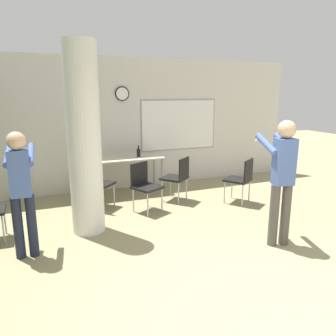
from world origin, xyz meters
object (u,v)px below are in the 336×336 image
(chair_mid_room, at_px, (241,177))
(person_playing_side, at_px, (282,173))
(bottle_on_table, at_px, (139,153))
(folding_table, at_px, (124,161))
(chair_table_right, at_px, (178,176))
(chair_table_front, at_px, (145,183))
(person_watching_back, at_px, (21,185))
(chair_table_left, at_px, (97,182))

(chair_mid_room, xyz_separation_m, person_playing_side, (-0.50, -1.65, 0.51))
(bottle_on_table, distance_m, person_playing_side, 3.26)
(folding_table, relative_size, person_playing_side, 0.92)
(chair_table_right, bearing_deg, chair_table_front, -159.59)
(chair_table_front, height_order, person_playing_side, person_playing_side)
(person_playing_side, bearing_deg, chair_table_right, 104.27)
(chair_table_right, xyz_separation_m, person_watching_back, (-2.70, -1.30, 0.45))
(bottle_on_table, distance_m, person_watching_back, 3.05)
(chair_mid_room, height_order, person_playing_side, person_playing_side)
(chair_table_front, xyz_separation_m, chair_mid_room, (1.84, -0.28, 0.00))
(bottle_on_table, distance_m, chair_mid_room, 2.16)
(bottle_on_table, bearing_deg, folding_table, 178.85)
(chair_table_left, bearing_deg, chair_mid_room, -15.08)
(person_watching_back, bearing_deg, person_playing_side, -15.83)
(folding_table, bearing_deg, chair_table_front, -86.19)
(bottle_on_table, distance_m, chair_table_left, 1.27)
(chair_mid_room, bearing_deg, folding_table, 143.46)
(folding_table, xyz_separation_m, bottle_on_table, (0.31, -0.01, 0.15))
(chair_table_front, bearing_deg, chair_table_left, 151.37)
(bottle_on_table, distance_m, chair_table_front, 1.20)
(chair_mid_room, bearing_deg, chair_table_left, 164.92)
(chair_table_front, bearing_deg, chair_mid_room, -8.80)
(folding_table, relative_size, bottle_on_table, 6.72)
(bottle_on_table, xyz_separation_m, chair_table_left, (-1.00, -0.71, -0.34))
(chair_table_left, height_order, person_watching_back, person_watching_back)
(folding_table, height_order, chair_mid_room, chair_mid_room)
(chair_mid_room, xyz_separation_m, person_watching_back, (-3.77, -0.73, 0.45))
(chair_table_left, relative_size, person_playing_side, 0.50)
(chair_table_right, relative_size, chair_table_front, 1.00)
(chair_mid_room, bearing_deg, person_playing_side, -106.95)
(chair_table_right, distance_m, chair_table_front, 0.82)
(bottle_on_table, height_order, chair_table_right, bottle_on_table)
(chair_table_right, relative_size, person_playing_side, 0.50)
(chair_table_left, xyz_separation_m, person_watching_back, (-1.18, -1.43, 0.45))
(chair_table_left, relative_size, chair_table_front, 1.00)
(bottle_on_table, height_order, chair_mid_room, bottle_on_table)
(folding_table, bearing_deg, chair_table_left, -133.68)
(chair_mid_room, bearing_deg, chair_table_right, 152.00)
(chair_table_left, distance_m, person_watching_back, 1.90)
(chair_table_right, height_order, person_watching_back, person_watching_back)
(person_playing_side, bearing_deg, folding_table, 114.61)
(bottle_on_table, bearing_deg, person_playing_side, -70.35)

